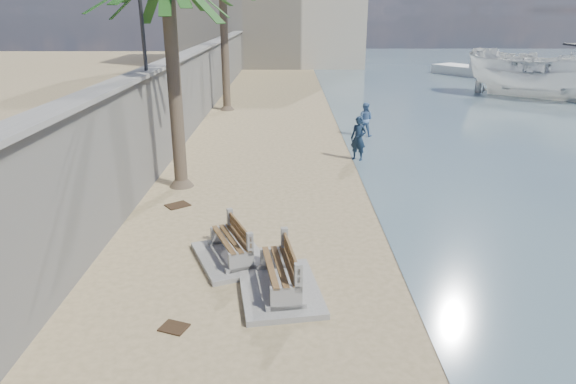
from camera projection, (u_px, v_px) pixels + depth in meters
name	position (u px, v px, depth m)	size (l,w,h in m)	color
seawall	(191.00, 92.00, 24.79)	(0.45, 70.00, 3.50)	gray
wall_cap	(188.00, 53.00, 24.19)	(0.80, 70.00, 0.12)	gray
bench_near	(280.00, 274.00, 10.38)	(1.91, 2.52, 0.96)	gray
bench_far	(231.00, 245.00, 11.74)	(2.12, 2.49, 0.88)	gray
person_a	(359.00, 135.00, 19.49)	(0.70, 0.47, 1.94)	#142438
person_b	(365.00, 118.00, 23.33)	(0.82, 0.64, 1.70)	#4E71A1
boat_cruiser	(544.00, 71.00, 32.90)	(3.72, 3.83, 4.38)	silver
yacht_far	(483.00, 73.00, 44.26)	(9.33, 2.61, 1.50)	silver
debris_c	(178.00, 205.00, 15.17)	(0.64, 0.51, 0.03)	#382616
debris_d	(174.00, 327.00, 9.32)	(0.48, 0.38, 0.03)	#382616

